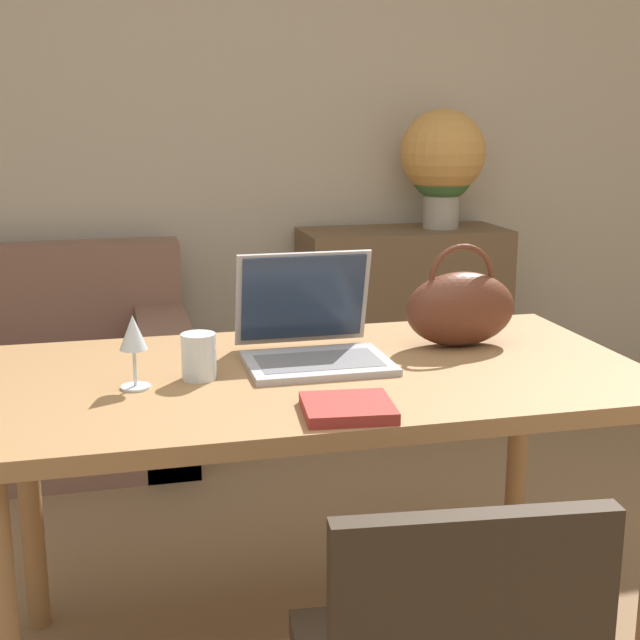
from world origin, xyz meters
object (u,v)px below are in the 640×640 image
drinking_glass (199,356)px  handbag (460,308)px  wine_glass (133,337)px  flower_vase (443,160)px  laptop (311,332)px

drinking_glass → handbag: (0.68, 0.13, 0.05)m
wine_glass → handbag: bearing=11.2°
drinking_glass → flower_vase: (1.31, 1.85, 0.31)m
wine_glass → flower_vase: bearing=52.5°
drinking_glass → wine_glass: wine_glass is taller
flower_vase → laptop: bearing=-120.4°
handbag → flower_vase: 1.85m
handbag → flower_vase: size_ratio=0.55×
laptop → drinking_glass: size_ratio=3.21×
drinking_glass → handbag: size_ratio=0.36×
laptop → drinking_glass: 0.30m
laptop → wine_glass: (-0.43, -0.14, 0.05)m
laptop → wine_glass: laptop is taller
wine_glass → handbag: handbag is taller
flower_vase → handbag: bearing=-109.9°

